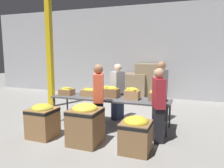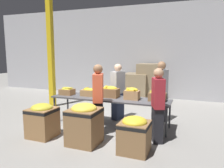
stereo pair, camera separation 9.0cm
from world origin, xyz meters
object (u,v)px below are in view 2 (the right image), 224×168
(donation_bin_2, at_px, (134,133))
(volunteer_2, at_px, (161,92))
(banana_box_3, at_px, (132,93))
(pallet_stack_1, at_px, (150,82))
(pallet_stack_0, at_px, (136,87))
(banana_box_4, at_px, (157,96))
(support_pillar, at_px, (51,52))
(banana_box_0, at_px, (67,91))
(volunteer_3, at_px, (98,100))
(volunteer_0, at_px, (118,92))
(volunteer_1, at_px, (158,106))
(donation_bin_1, at_px, (84,123))
(banana_box_1, at_px, (90,92))
(banana_box_2, at_px, (110,92))
(donation_bin_0, at_px, (42,119))
(sorting_table, at_px, (110,99))

(donation_bin_2, bearing_deg, volunteer_2, 85.11)
(banana_box_3, xyz_separation_m, pallet_stack_1, (-0.25, 3.50, -0.17))
(banana_box_3, relative_size, pallet_stack_0, 0.36)
(banana_box_4, bearing_deg, support_pillar, 164.53)
(banana_box_0, relative_size, volunteer_3, 0.24)
(volunteer_3, height_order, pallet_stack_0, volunteer_3)
(volunteer_0, height_order, donation_bin_2, volunteer_0)
(pallet_stack_1, bearing_deg, donation_bin_2, -81.79)
(volunteer_1, height_order, volunteer_3, volunteer_3)
(volunteer_0, height_order, donation_bin_1, volunteer_0)
(donation_bin_1, relative_size, donation_bin_2, 1.23)
(banana_box_1, relative_size, banana_box_2, 1.04)
(banana_box_3, distance_m, donation_bin_0, 2.31)
(banana_box_2, bearing_deg, banana_box_3, -5.13)
(banana_box_1, xyz_separation_m, donation_bin_1, (0.56, -1.37, -0.40))
(banana_box_1, xyz_separation_m, banana_box_3, (1.23, 0.01, 0.05))
(sorting_table, xyz_separation_m, volunteer_0, (0.02, 0.60, 0.10))
(volunteer_1, xyz_separation_m, volunteer_2, (-0.15, 1.40, 0.04))
(sorting_table, height_order, pallet_stack_0, pallet_stack_0)
(banana_box_3, distance_m, support_pillar, 3.71)
(banana_box_4, distance_m, pallet_stack_0, 3.57)
(donation_bin_0, bearing_deg, volunteer_3, 30.61)
(sorting_table, relative_size, donation_bin_0, 4.03)
(banana_box_4, height_order, pallet_stack_0, pallet_stack_0)
(volunteer_0, xyz_separation_m, support_pillar, (-2.77, 0.59, 1.18))
(support_pillar, relative_size, pallet_stack_1, 2.64)
(volunteer_1, bearing_deg, banana_box_1, 51.12)
(volunteer_3, distance_m, donation_bin_0, 1.39)
(banana_box_4, xyz_separation_m, volunteer_3, (-1.29, -0.75, -0.05))
(banana_box_1, height_order, banana_box_2, banana_box_2)
(sorting_table, height_order, banana_box_0, banana_box_0)
(volunteer_1, xyz_separation_m, donation_bin_2, (-0.33, -0.70, -0.43))
(volunteer_3, bearing_deg, volunteer_2, -62.29)
(sorting_table, bearing_deg, volunteer_1, -24.95)
(support_pillar, bearing_deg, banana_box_3, -18.99)
(banana_box_3, xyz_separation_m, banana_box_4, (0.65, 0.05, -0.02))
(banana_box_4, xyz_separation_m, pallet_stack_1, (-0.90, 3.45, -0.15))
(banana_box_4, bearing_deg, banana_box_3, -175.99)
(volunteer_3, distance_m, support_pillar, 3.49)
(pallet_stack_0, bearing_deg, pallet_stack_1, 20.33)
(banana_box_4, distance_m, pallet_stack_1, 3.57)
(volunteer_2, bearing_deg, pallet_stack_1, -147.15)
(volunteer_3, bearing_deg, banana_box_4, -80.25)
(banana_box_2, relative_size, pallet_stack_1, 0.31)
(banana_box_0, distance_m, banana_box_4, 2.58)
(banana_box_3, xyz_separation_m, pallet_stack_0, (-0.76, 3.31, -0.38))
(sorting_table, height_order, banana_box_3, banana_box_3)
(volunteer_2, distance_m, donation_bin_1, 2.50)
(banana_box_1, height_order, donation_bin_0, banana_box_1)
(volunteer_3, xyz_separation_m, donation_bin_1, (-0.02, -0.67, -0.37))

